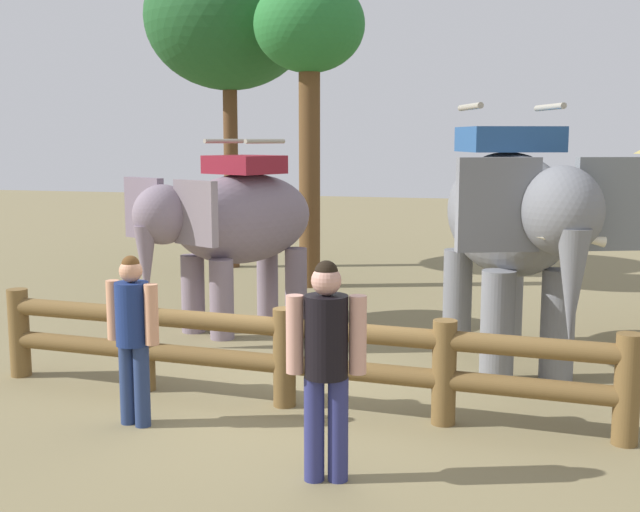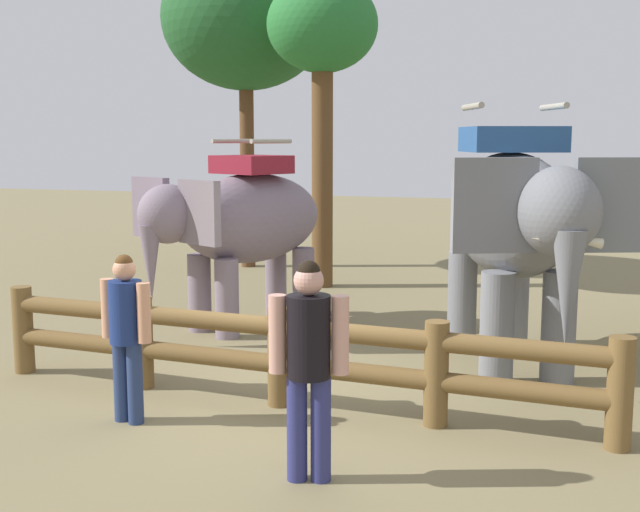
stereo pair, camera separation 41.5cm
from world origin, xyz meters
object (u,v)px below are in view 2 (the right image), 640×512
object	(u,v)px
tourist_woman_in_black	(309,355)
tourist_man_in_blue	(126,326)
elephant_near_left	(241,223)
tree_back_center	(322,38)
log_fence	(279,350)
tree_far_left	(245,20)
elephant_center	(515,222)

from	to	relation	value
tourist_woman_in_black	tourist_man_in_blue	bearing A→B (deg)	160.11
elephant_near_left	tourist_woman_in_black	world-z (taller)	elephant_near_left
tourist_woman_in_black	tree_back_center	distance (m)	9.53
elephant_near_left	tourist_woman_in_black	size ratio (longest dim) A/B	1.78
log_fence	tree_far_left	size ratio (longest dim) A/B	1.02
elephant_center	tourist_woman_in_black	distance (m)	4.19
tourist_woman_in_black	tree_far_left	world-z (taller)	tree_far_left
elephant_near_left	tourist_man_in_blue	world-z (taller)	elephant_near_left
elephant_near_left	tree_back_center	world-z (taller)	tree_back_center
tourist_woman_in_black	tourist_man_in_blue	xyz separation A→B (m)	(-2.15, 0.78, -0.09)
elephant_near_left	tree_back_center	distance (m)	4.72
tree_far_left	log_fence	bearing A→B (deg)	-65.48
log_fence	tree_far_left	distance (m)	10.54
elephant_near_left	tree_far_left	distance (m)	6.92
elephant_center	tourist_man_in_blue	world-z (taller)	elephant_center
log_fence	tree_far_left	world-z (taller)	tree_far_left
tourist_man_in_blue	tree_far_left	xyz separation A→B (m)	(-2.67, 9.51, 4.31)
tourist_man_in_blue	tree_back_center	distance (m)	8.52
log_fence	tree_far_left	bearing A→B (deg)	114.52
tree_far_left	elephant_near_left	bearing A→B (deg)	-68.30
tree_back_center	elephant_center	bearing A→B (deg)	-49.75
tree_back_center	tourist_man_in_blue	bearing A→B (deg)	-87.15
elephant_center	tourist_woman_in_black	xyz separation A→B (m)	(-1.33, -3.90, -0.75)
log_fence	elephant_center	world-z (taller)	elephant_center
tourist_man_in_blue	tree_back_center	size ratio (longest dim) A/B	0.30
elephant_near_left	tourist_woman_in_black	xyz separation A→B (m)	(2.66, -4.87, -0.51)
elephant_near_left	log_fence	bearing A→B (deg)	-60.92
tourist_woman_in_black	tree_far_left	size ratio (longest dim) A/B	0.27
tourist_man_in_blue	tree_far_left	size ratio (longest dim) A/B	0.25
elephant_center	tourist_woman_in_black	bearing A→B (deg)	-108.88
elephant_near_left	tree_back_center	size ratio (longest dim) A/B	0.57
tourist_woman_in_black	tourist_man_in_blue	world-z (taller)	tourist_woman_in_black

